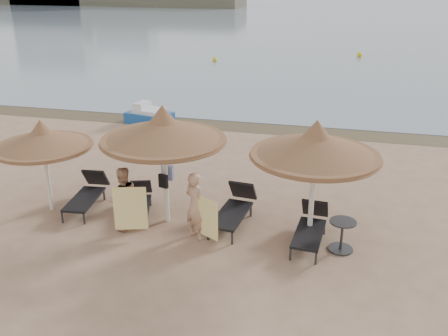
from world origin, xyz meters
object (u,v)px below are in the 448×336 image
at_px(lounger_far_right, 311,226).
at_px(palapa_left, 42,139).
at_px(person_right, 195,200).
at_px(pedal_boat, 149,116).
at_px(palapa_right, 316,146).
at_px(lounger_far_left, 88,193).
at_px(palapa_center, 163,130).
at_px(person_left, 122,194).
at_px(lounger_near_left, 140,201).
at_px(side_table, 342,236).
at_px(lounger_near_right, 235,207).

bearing_deg(lounger_far_right, palapa_left, -175.89).
relative_size(person_right, pedal_boat, 0.95).
distance_m(palapa_right, lounger_far_left, 6.49).
distance_m(palapa_center, pedal_boat, 9.38).
distance_m(lounger_far_left, pedal_boat, 8.09).
bearing_deg(palapa_left, pedal_boat, 93.22).
bearing_deg(person_left, palapa_center, 175.00).
xyz_separation_m(lounger_near_left, person_right, (1.89, -0.96, 0.67)).
bearing_deg(lounger_far_right, lounger_far_left, 179.88).
xyz_separation_m(palapa_center, lounger_far_right, (3.75, -0.14, -2.11)).
relative_size(palapa_center, palapa_right, 1.03).
xyz_separation_m(lounger_far_left, person_right, (3.44, -0.98, 0.61)).
bearing_deg(palapa_left, person_left, -12.72).
bearing_deg(palapa_left, person_right, -6.88).
xyz_separation_m(palapa_right, person_left, (-4.62, -0.65, -1.44)).
relative_size(lounger_far_right, side_table, 2.60).
distance_m(lounger_far_left, lounger_near_right, 4.19).
bearing_deg(lounger_near_right, lounger_near_left, -172.92).
distance_m(palapa_center, palapa_right, 3.72).
xyz_separation_m(lounger_far_left, lounger_far_right, (6.19, -0.46, -0.01)).
height_order(lounger_far_right, pedal_boat, pedal_boat).
xyz_separation_m(palapa_left, side_table, (7.82, -0.29, -1.70)).
bearing_deg(lounger_far_right, person_left, -169.19).
height_order(lounger_far_right, side_table, lounger_far_right).
distance_m(palapa_left, person_left, 2.71).
height_order(lounger_far_left, lounger_far_right, lounger_far_left).
distance_m(palapa_left, palapa_center, 3.36).
distance_m(palapa_left, person_right, 4.47).
bearing_deg(lounger_near_left, person_left, -107.65).
distance_m(palapa_center, lounger_near_left, 2.35).
height_order(lounger_near_left, pedal_boat, pedal_boat).
xyz_separation_m(palapa_center, lounger_far_left, (-2.44, 0.32, -2.10)).
relative_size(lounger_far_left, lounger_near_left, 1.14).
height_order(lounger_near_right, lounger_far_right, lounger_near_right).
distance_m(person_left, pedal_boat, 9.46).
bearing_deg(person_right, palapa_left, 22.94).
relative_size(palapa_right, lounger_near_right, 1.44).
bearing_deg(lounger_near_left, palapa_left, 172.99).
xyz_separation_m(person_left, pedal_boat, (-2.90, 8.98, -0.65)).
bearing_deg(pedal_boat, person_right, -47.78).
height_order(palapa_right, person_right, palapa_right).
bearing_deg(lounger_near_left, palapa_center, -36.37).
bearing_deg(side_table, palapa_right, 152.76).
distance_m(palapa_right, lounger_near_right, 2.84).
relative_size(lounger_near_right, pedal_boat, 1.00).
bearing_deg(pedal_boat, person_left, -58.03).
bearing_deg(lounger_far_right, pedal_boat, 135.96).
xyz_separation_m(lounger_far_left, side_table, (6.93, -0.75, -0.04)).
xyz_separation_m(lounger_far_right, pedal_boat, (-7.55, 8.44, -0.06)).
height_order(palapa_center, lounger_far_right, palapa_center).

